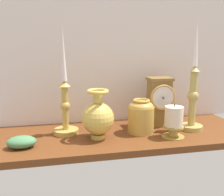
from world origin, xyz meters
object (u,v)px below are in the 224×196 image
(candlestick_tall_left, at_px, (65,103))
(pillar_candle_front, at_px, (174,121))
(brass_vase_jar, at_px, (141,115))
(mantel_clock, at_px, (159,101))
(candlestick_tall_center, at_px, (193,98))
(brass_vase_bulbous, at_px, (98,117))

(candlestick_tall_left, bearing_deg, pillar_candle_front, -17.45)
(brass_vase_jar, relative_size, pillar_candle_front, 1.03)
(mantel_clock, distance_m, pillar_candle_front, 0.15)
(brass_vase_jar, bearing_deg, candlestick_tall_center, -1.75)
(candlestick_tall_left, relative_size, candlestick_tall_center, 0.95)
(mantel_clock, bearing_deg, brass_vase_bulbous, -159.65)
(mantel_clock, bearing_deg, candlestick_tall_left, -176.09)
(mantel_clock, relative_size, candlestick_tall_center, 0.48)
(candlestick_tall_left, bearing_deg, brass_vase_jar, -9.26)
(pillar_candle_front, bearing_deg, mantel_clock, 88.97)
(candlestick_tall_left, xyz_separation_m, brass_vase_bulbous, (0.11, -0.08, -0.04))
(candlestick_tall_center, distance_m, brass_vase_bulbous, 0.39)
(candlestick_tall_left, height_order, brass_vase_jar, candlestick_tall_left)
(mantel_clock, height_order, brass_vase_jar, mantel_clock)
(candlestick_tall_center, relative_size, brass_vase_jar, 3.24)
(mantel_clock, xyz_separation_m, candlestick_tall_center, (0.11, -0.08, 0.02))
(brass_vase_bulbous, xyz_separation_m, pillar_candle_front, (0.27, -0.05, -0.02))
(candlestick_tall_center, distance_m, brass_vase_jar, 0.22)
(brass_vase_jar, height_order, pillar_candle_front, brass_vase_jar)
(mantel_clock, distance_m, candlestick_tall_center, 0.14)
(candlestick_tall_center, height_order, brass_vase_bulbous, candlestick_tall_center)
(mantel_clock, relative_size, pillar_candle_front, 1.59)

